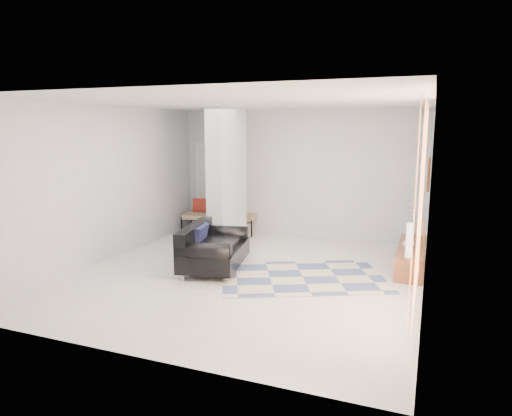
% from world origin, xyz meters
% --- Properties ---
extents(floor, '(6.00, 6.00, 0.00)m').
position_xyz_m(floor, '(0.00, 0.00, 0.00)').
color(floor, silver).
rests_on(floor, ground).
extents(ceiling, '(6.00, 6.00, 0.00)m').
position_xyz_m(ceiling, '(0.00, 0.00, 2.80)').
color(ceiling, white).
rests_on(ceiling, wall_back).
extents(wall_back, '(6.00, 0.00, 6.00)m').
position_xyz_m(wall_back, '(0.00, 3.00, 1.40)').
color(wall_back, silver).
rests_on(wall_back, ground).
extents(wall_front, '(6.00, 0.00, 6.00)m').
position_xyz_m(wall_front, '(0.00, -3.00, 1.40)').
color(wall_front, silver).
rests_on(wall_front, ground).
extents(wall_left, '(0.00, 6.00, 6.00)m').
position_xyz_m(wall_left, '(-2.75, 0.00, 1.40)').
color(wall_left, silver).
rests_on(wall_left, ground).
extents(wall_right, '(0.00, 6.00, 6.00)m').
position_xyz_m(wall_right, '(2.75, 0.00, 1.40)').
color(wall_right, silver).
rests_on(wall_right, ground).
extents(partition_column, '(0.35, 1.20, 2.80)m').
position_xyz_m(partition_column, '(-1.10, 1.60, 1.40)').
color(partition_column, silver).
rests_on(partition_column, floor).
extents(hallway_door, '(0.85, 0.06, 2.04)m').
position_xyz_m(hallway_door, '(-2.10, 2.96, 1.02)').
color(hallway_door, white).
rests_on(hallway_door, floor).
extents(curtain, '(0.00, 2.55, 2.55)m').
position_xyz_m(curtain, '(2.67, -1.15, 1.45)').
color(curtain, orange).
rests_on(curtain, wall_right).
extents(wall_art, '(0.04, 0.45, 0.55)m').
position_xyz_m(wall_art, '(2.72, 1.34, 1.65)').
color(wall_art, '#3F2211').
rests_on(wall_art, wall_right).
extents(media_console, '(0.45, 1.80, 0.80)m').
position_xyz_m(media_console, '(2.52, 1.34, 0.20)').
color(media_console, brown).
rests_on(media_console, floor).
extents(loveseat, '(1.19, 1.71, 0.76)m').
position_xyz_m(loveseat, '(-0.71, 0.07, 0.36)').
color(loveseat, silver).
rests_on(loveseat, floor).
extents(daybed, '(1.76, 0.97, 0.77)m').
position_xyz_m(daybed, '(-1.78, 2.62, 0.42)').
color(daybed, black).
rests_on(daybed, floor).
extents(area_rug, '(3.09, 2.67, 0.01)m').
position_xyz_m(area_rug, '(0.90, 0.18, 0.01)').
color(area_rug, beige).
rests_on(area_rug, floor).
extents(cylinder_lamp, '(0.10, 0.10, 0.56)m').
position_xyz_m(cylinder_lamp, '(2.50, 0.56, 0.68)').
color(cylinder_lamp, silver).
rests_on(cylinder_lamp, media_console).
extents(bronze_figurine, '(0.13, 0.13, 0.24)m').
position_xyz_m(bronze_figurine, '(2.47, 1.97, 0.52)').
color(bronze_figurine, '#322316').
rests_on(bronze_figurine, media_console).
extents(vase, '(0.21, 0.21, 0.20)m').
position_xyz_m(vase, '(2.47, 1.14, 0.50)').
color(vase, silver).
rests_on(vase, media_console).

